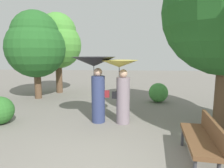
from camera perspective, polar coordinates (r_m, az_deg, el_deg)
name	(u,v)px	position (r m, az deg, el deg)	size (l,w,h in m)	color
ground_plane	(100,164)	(3.98, -3.48, -21.81)	(40.00, 40.00, 0.00)	slate
person_left	(95,74)	(5.78, -4.75, 2.76)	(1.26, 1.26, 1.92)	navy
person_right	(121,81)	(5.68, 2.60, 0.83)	(1.06, 1.06, 1.83)	gray
park_bench	(203,137)	(4.14, 24.47, -13.52)	(0.67, 1.55, 0.83)	#38383D
tree_near_left	(58,41)	(10.56, -15.20, 11.74)	(2.33, 2.33, 3.99)	brown
tree_mid_left	(36,44)	(9.47, -20.89, 10.61)	(2.55, 2.55, 3.83)	brown
bush_path_right	(158,93)	(8.54, 13.04, -2.39)	(0.80, 0.80, 0.80)	#428C3D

